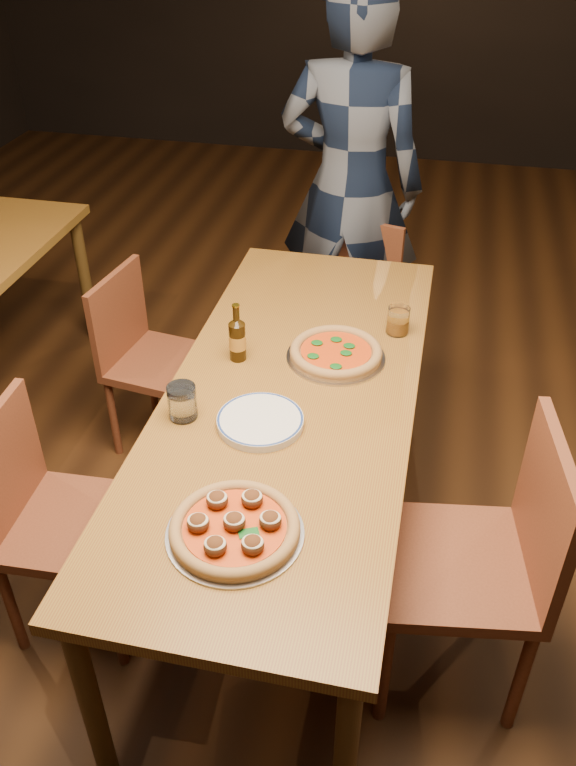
% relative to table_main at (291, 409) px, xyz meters
% --- Properties ---
extents(ground, '(9.00, 9.00, 0.00)m').
position_rel_table_main_xyz_m(ground, '(0.00, 0.00, -0.68)').
color(ground, black).
extents(room_shell, '(9.00, 9.00, 9.00)m').
position_rel_table_main_xyz_m(room_shell, '(0.00, 0.00, 1.18)').
color(room_shell, black).
rests_on(room_shell, ground).
extents(table_main, '(0.80, 2.00, 0.75)m').
position_rel_table_main_xyz_m(table_main, '(0.00, 0.00, 0.00)').
color(table_main, brown).
rests_on(table_main, ground).
extents(chair_main_nw, '(0.43, 0.43, 0.88)m').
position_rel_table_main_xyz_m(chair_main_nw, '(-0.62, -0.43, -0.24)').
color(chair_main_nw, '#5F2C19').
rests_on(chair_main_nw, ground).
extents(chair_main_sw, '(0.44, 0.44, 0.83)m').
position_rel_table_main_xyz_m(chair_main_sw, '(-0.67, 0.53, -0.26)').
color(chair_main_sw, '#5F2C19').
rests_on(chair_main_sw, ground).
extents(chair_main_e, '(0.52, 0.52, 0.98)m').
position_rel_table_main_xyz_m(chair_main_e, '(0.57, -0.38, -0.19)').
color(chair_main_e, '#5F2C19').
rests_on(chair_main_e, ground).
extents(chair_end, '(0.47, 0.47, 0.83)m').
position_rel_table_main_xyz_m(chair_end, '(0.02, 1.13, -0.27)').
color(chair_end, '#5F2C19').
rests_on(chair_end, ground).
extents(pizza_meatball, '(0.36, 0.36, 0.07)m').
position_rel_table_main_xyz_m(pizza_meatball, '(-0.01, -0.63, 0.10)').
color(pizza_meatball, '#B7B7BF').
rests_on(pizza_meatball, table_main).
extents(pizza_margherita, '(0.34, 0.34, 0.04)m').
position_rel_table_main_xyz_m(pizza_margherita, '(0.11, 0.22, 0.09)').
color(pizza_margherita, '#B7B7BF').
rests_on(pizza_margherita, table_main).
extents(plate_stack, '(0.27, 0.27, 0.03)m').
position_rel_table_main_xyz_m(plate_stack, '(-0.06, -0.19, 0.08)').
color(plate_stack, white).
rests_on(plate_stack, table_main).
extents(beer_bottle, '(0.06, 0.06, 0.21)m').
position_rel_table_main_xyz_m(beer_bottle, '(-0.22, 0.15, 0.15)').
color(beer_bottle, black).
rests_on(beer_bottle, table_main).
extents(water_glass, '(0.09, 0.09, 0.11)m').
position_rel_table_main_xyz_m(water_glass, '(-0.30, -0.20, 0.13)').
color(water_glass, white).
rests_on(water_glass, table_main).
extents(amber_glass, '(0.08, 0.08, 0.10)m').
position_rel_table_main_xyz_m(amber_glass, '(0.30, 0.44, 0.12)').
color(amber_glass, '#AC6313').
rests_on(amber_glass, table_main).
extents(diner, '(0.70, 0.48, 1.84)m').
position_rel_table_main_xyz_m(diner, '(-0.02, 1.38, 0.24)').
color(diner, black).
rests_on(diner, ground).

